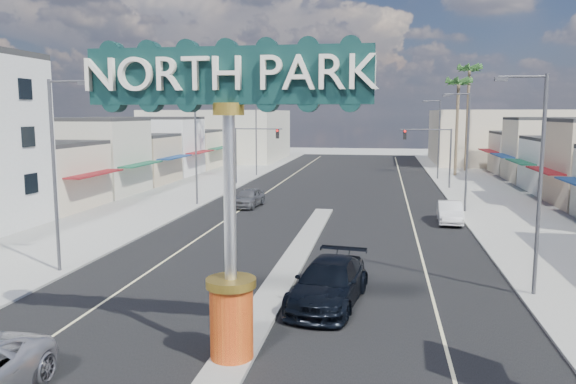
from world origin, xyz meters
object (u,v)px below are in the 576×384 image
(streetlight_r_near, at_px, (537,174))
(streetlight_r_far, at_px, (438,135))
(traffic_signal_right, at_px, (432,146))
(gateway_sign, at_px, (229,167))
(palm_right_far, at_px, (469,75))
(palm_left_far, at_px, (231,78))
(suv_right, at_px, (329,283))
(car_parked_left, at_px, (248,197))
(streetlight_l_mid, at_px, (198,144))
(streetlight_r_mid, at_px, (465,146))
(traffic_signal_left, at_px, (252,144))
(streetlight_l_near, at_px, (57,166))
(palm_right_mid, at_px, (459,87))
(car_parked_right, at_px, (450,212))
(streetlight_l_far, at_px, (257,134))

(streetlight_r_near, distance_m, streetlight_r_far, 42.00)
(traffic_signal_right, distance_m, streetlight_r_near, 34.03)
(gateway_sign, height_order, palm_right_far, palm_right_far)
(gateway_sign, height_order, traffic_signal_right, gateway_sign)
(streetlight_r_far, height_order, palm_left_far, palm_left_far)
(gateway_sign, distance_m, suv_right, 7.99)
(streetlight_r_far, relative_size, palm_left_far, 0.69)
(streetlight_r_near, height_order, suv_right, streetlight_r_near)
(palm_left_far, height_order, palm_right_far, palm_right_far)
(palm_right_far, relative_size, car_parked_left, 3.13)
(streetlight_l_mid, xyz_separation_m, streetlight_r_mid, (20.87, 0.00, 0.00))
(gateway_sign, xyz_separation_m, suv_right, (2.38, 5.71, -5.06))
(traffic_signal_left, bearing_deg, gateway_sign, -77.67)
(streetlight_l_near, xyz_separation_m, car_parked_left, (4.19, 19.92, -4.30))
(palm_right_mid, bearing_deg, palm_right_far, 71.57)
(streetlight_l_mid, distance_m, streetlight_r_near, 28.90)
(streetlight_r_near, relative_size, car_parked_left, 2.00)
(streetlight_l_near, relative_size, palm_right_mid, 0.74)
(streetlight_r_mid, bearing_deg, palm_left_far, 139.52)
(traffic_signal_right, bearing_deg, streetlight_r_far, 81.14)
(car_parked_right, bearing_deg, gateway_sign, -108.27)
(suv_right, bearing_deg, palm_right_far, 84.80)
(traffic_signal_right, height_order, car_parked_right, traffic_signal_right)
(traffic_signal_right, height_order, streetlight_l_mid, streetlight_l_mid)
(gateway_sign, height_order, streetlight_r_near, gateway_sign)
(streetlight_r_far, height_order, palm_right_mid, palm_right_mid)
(gateway_sign, height_order, car_parked_left, gateway_sign)
(traffic_signal_right, distance_m, streetlight_r_mid, 14.07)
(traffic_signal_left, xyz_separation_m, streetlight_r_far, (19.62, 8.01, 0.79))
(streetlight_r_near, height_order, car_parked_right, streetlight_r_near)
(streetlight_l_mid, distance_m, palm_right_mid, 35.44)
(streetlight_r_near, xyz_separation_m, palm_left_far, (-23.43, 40.00, 6.43))
(streetlight_l_mid, distance_m, palm_left_far, 21.16)
(streetlight_l_mid, bearing_deg, traffic_signal_right, 35.50)
(streetlight_l_far, distance_m, streetlight_r_mid, 30.32)
(streetlight_l_mid, height_order, streetlight_r_near, same)
(gateway_sign, height_order, streetlight_r_far, gateway_sign)
(palm_left_far, bearing_deg, streetlight_r_near, -59.64)
(streetlight_l_near, distance_m, streetlight_r_near, 20.87)
(palm_left_far, relative_size, car_parked_left, 2.91)
(traffic_signal_right, bearing_deg, streetlight_l_far, 157.80)
(streetlight_l_near, distance_m, suv_right, 13.69)
(traffic_signal_left, distance_m, traffic_signal_right, 18.37)
(streetlight_l_mid, bearing_deg, palm_left_far, 97.31)
(streetlight_l_far, height_order, suv_right, streetlight_l_far)
(car_parked_right, bearing_deg, streetlight_l_near, -138.58)
(traffic_signal_right, distance_m, streetlight_l_mid, 24.11)
(streetlight_r_mid, bearing_deg, traffic_signal_right, 95.10)
(traffic_signal_left, xyz_separation_m, streetlight_l_near, (-1.25, -33.99, 0.79))
(streetlight_l_far, height_order, car_parked_right, streetlight_l_far)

